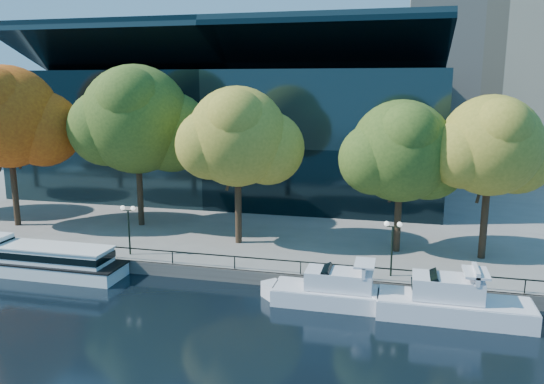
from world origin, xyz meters
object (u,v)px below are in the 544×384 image
(tour_boat, at_px, (37,259))
(tree_5, at_px, (493,148))
(lamp_2, at_px, (393,236))
(tree_1, at_px, (9,119))
(tree_4, at_px, (403,153))
(tree_2, at_px, (138,122))
(tree_3, at_px, (239,139))
(lamp_1, at_px, (128,219))
(cruiser_far, at_px, (447,301))
(cruiser_near, at_px, (340,291))

(tour_boat, distance_m, tree_5, 36.10)
(tour_boat, distance_m, lamp_2, 27.18)
(tour_boat, distance_m, tree_1, 16.03)
(tree_4, distance_m, tree_5, 6.61)
(tree_2, xyz_separation_m, tree_3, (10.97, -3.39, -1.00))
(tree_4, height_order, lamp_1, tree_4)
(tree_2, distance_m, tree_4, 24.53)
(tour_boat, bearing_deg, cruiser_far, -1.56)
(tree_5, bearing_deg, tree_2, 174.86)
(tree_2, relative_size, lamp_1, 3.81)
(cruiser_near, distance_m, tree_2, 26.01)
(cruiser_far, bearing_deg, tree_5, 70.49)
(tour_boat, bearing_deg, tree_5, 14.96)
(lamp_2, bearing_deg, tree_4, 85.51)
(cruiser_near, distance_m, cruiser_far, 6.80)
(tree_3, bearing_deg, tree_2, 162.84)
(tour_boat, bearing_deg, tree_2, 75.86)
(tree_4, relative_size, lamp_2, 3.07)
(lamp_1, bearing_deg, cruiser_far, -9.66)
(tree_4, height_order, lamp_2, tree_4)
(tree_5, bearing_deg, cruiser_near, -137.33)
(tree_4, bearing_deg, cruiser_far, -73.04)
(cruiser_far, height_order, lamp_1, lamp_1)
(tree_1, bearing_deg, tour_boat, -45.46)
(lamp_1, distance_m, lamp_2, 20.62)
(tour_boat, relative_size, lamp_2, 3.66)
(tree_1, xyz_separation_m, tree_3, (22.68, -0.42, -1.27))
(cruiser_near, bearing_deg, tree_4, 69.04)
(cruiser_far, relative_size, tree_4, 0.86)
(tree_1, height_order, tree_5, tree_1)
(tree_5, bearing_deg, tour_boat, -165.04)
(tour_boat, xyz_separation_m, tree_5, (33.88, 9.06, 8.58))
(cruiser_near, distance_m, tree_1, 35.18)
(cruiser_near, distance_m, tree_3, 15.93)
(tree_3, height_order, tree_4, tree_3)
(cruiser_near, height_order, lamp_1, lamp_1)
(tour_boat, relative_size, tree_3, 1.10)
(cruiser_near, bearing_deg, lamp_1, 167.93)
(cruiser_far, relative_size, lamp_2, 2.64)
(tree_1, bearing_deg, cruiser_near, -16.05)
(cruiser_near, bearing_deg, tree_5, 42.67)
(lamp_1, relative_size, lamp_2, 1.00)
(tree_4, bearing_deg, tree_3, -176.51)
(cruiser_far, xyz_separation_m, tree_1, (-39.10, 9.69, 10.20))
(tree_4, bearing_deg, tree_2, 173.96)
(tour_boat, height_order, tree_3, tree_3)
(tree_5, bearing_deg, lamp_1, -168.22)
(tour_boat, height_order, tree_4, tree_4)
(tree_2, distance_m, lamp_2, 26.30)
(cruiser_near, height_order, tree_5, tree_5)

